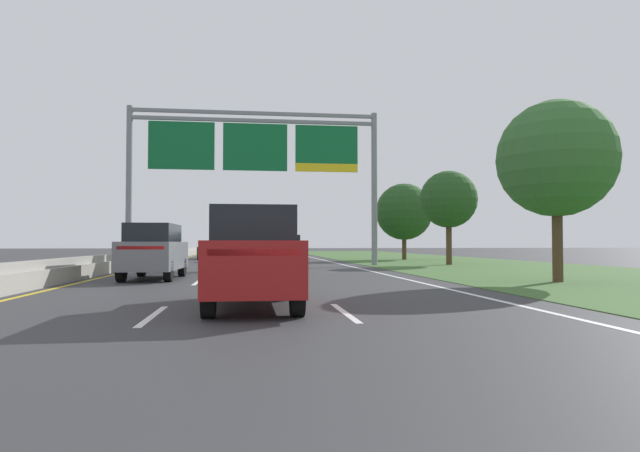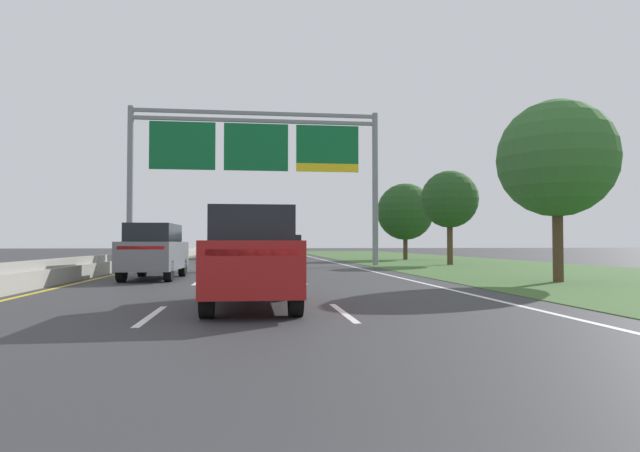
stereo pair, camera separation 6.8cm
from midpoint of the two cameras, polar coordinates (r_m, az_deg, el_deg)
name	(u,v)px [view 2 (the right image)]	position (r m, az deg, el deg)	size (l,w,h in m)	color
ground_plane	(251,265)	(35.27, -7.18, -4.02)	(220.00, 220.00, 0.00)	#333335
lane_striping	(251,265)	(34.81, -7.19, -4.04)	(11.96, 106.00, 0.01)	white
grass_verge_right	(460,263)	(37.93, 14.45, -3.80)	(14.00, 110.00, 0.02)	#3D602D
median_barrier_concrete	(144,259)	(35.87, -17.80, -3.35)	(0.60, 110.00, 0.85)	#99968E
overhead_sign_gantry	(256,154)	(33.40, -6.62, 7.43)	(15.06, 0.42, 9.47)	gray
pickup_truck_black	(249,247)	(40.99, -7.36, -2.20)	(2.06, 5.42, 2.20)	black
car_navy_right_lane_suv	(291,246)	(49.84, -3.02, -2.11)	(1.91, 4.70, 2.11)	#161E47
car_red_centre_lane_suv	(252,256)	(11.84, -6.99, -3.16)	(1.91, 4.71, 2.11)	maroon
car_grey_left_lane_suv	(154,250)	(21.91, -16.81, -2.46)	(2.03, 4.75, 2.11)	slate
car_darkgreen_left_lane_sedan	(211,250)	(48.13, -11.30, -2.42)	(1.90, 4.43, 1.57)	#193D23
roadside_tree_near	(557,159)	(21.16, 23.57, 6.45)	(4.13, 4.13, 6.44)	#4C3823
roadside_tree_mid	(450,200)	(35.37, 13.43, 2.70)	(3.60, 3.60, 5.94)	#4C3823
roadside_tree_far	(405,212)	(45.44, 8.93, 1.48)	(4.66, 4.66, 6.29)	#4C3823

